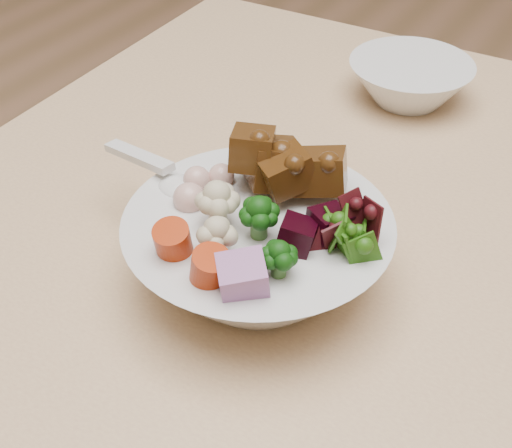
% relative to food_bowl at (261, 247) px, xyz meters
% --- Properties ---
extents(food_bowl, '(0.22, 0.22, 0.12)m').
position_rel_food_bowl_xyz_m(food_bowl, '(0.00, 0.00, 0.00)').
color(food_bowl, silver).
rests_on(food_bowl, dining_table).
extents(soup_spoon, '(0.12, 0.05, 0.02)m').
position_rel_food_bowl_xyz_m(soup_spoon, '(-0.09, 0.01, 0.03)').
color(soup_spoon, silver).
rests_on(soup_spoon, food_bowl).
extents(side_bowl, '(0.14, 0.14, 0.05)m').
position_rel_food_bowl_xyz_m(side_bowl, '(-0.01, 0.35, -0.01)').
color(side_bowl, silver).
rests_on(side_bowl, dining_table).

